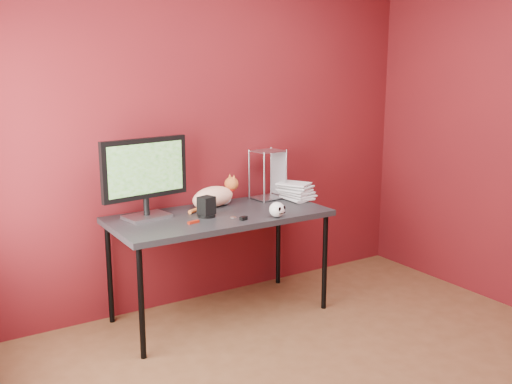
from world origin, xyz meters
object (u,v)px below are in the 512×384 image
desk (220,221)px  skull_mug (277,210)px  cat (214,196)px  speaker (206,207)px  book_stack (289,106)px  monitor (145,174)px

desk → skull_mug: skull_mug is taller
cat → speaker: bearing=-133.9°
desk → speaker: (-0.11, -0.03, 0.11)m
skull_mug → book_stack: (0.35, 0.36, 0.66)m
speaker → skull_mug: bearing=-50.8°
book_stack → desk: bearing=-173.5°
speaker → book_stack: bearing=-9.6°
monitor → book_stack: 1.18m
cat → skull_mug: (0.22, -0.49, -0.02)m
speaker → book_stack: 0.99m
skull_mug → speaker: 0.48m
speaker → desk: bearing=-3.8°
desk → book_stack: (0.63, 0.07, 0.76)m
desk → monitor: 0.61m
cat → speaker: (-0.18, -0.23, -0.01)m
skull_mug → book_stack: 0.83m
monitor → book_stack: (1.10, -0.08, 0.41)m
monitor → speaker: bearing=-35.9°
monitor → cat: 0.58m
cat → speaker: size_ratio=3.32×
cat → book_stack: size_ratio=0.32×
cat → skull_mug: bearing=-72.0°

